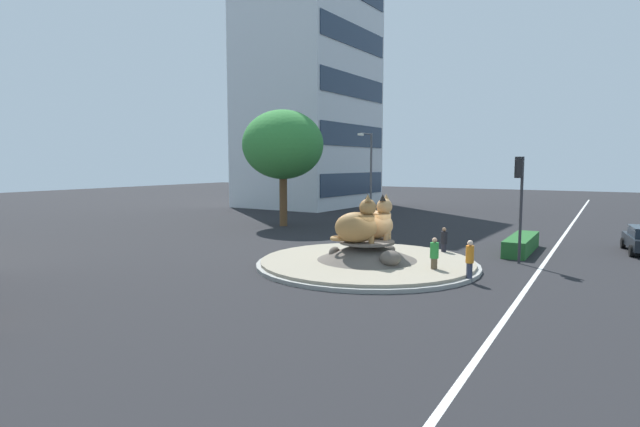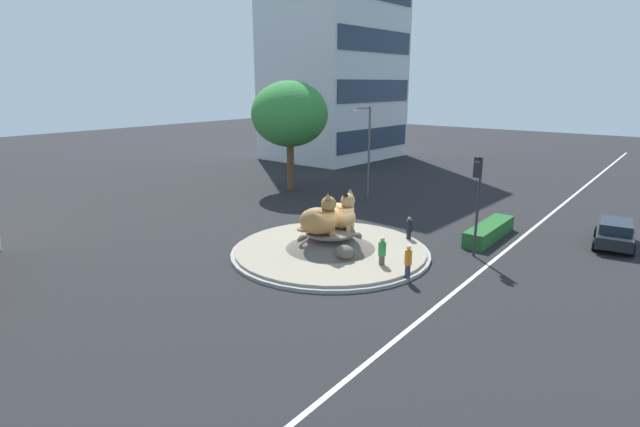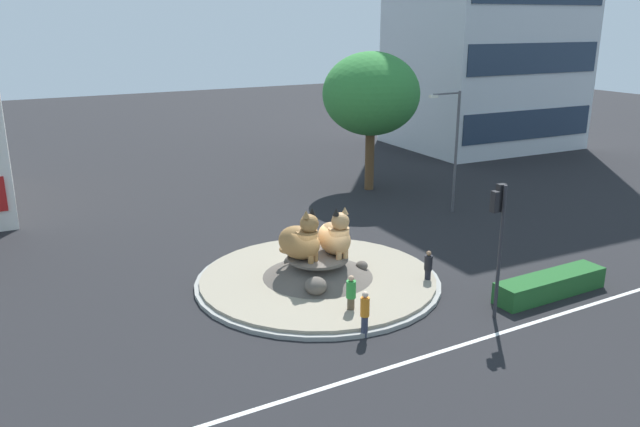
% 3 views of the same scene
% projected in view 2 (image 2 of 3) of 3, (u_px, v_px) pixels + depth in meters
% --- Properties ---
extents(ground_plane, '(160.00, 160.00, 0.00)m').
position_uv_depth(ground_plane, '(330.00, 253.00, 26.49)').
color(ground_plane, black).
extents(lane_centreline, '(112.00, 0.20, 0.01)m').
position_uv_depth(lane_centreline, '(461.00, 287.00, 22.08)').
color(lane_centreline, silver).
rests_on(lane_centreline, ground).
extents(roundabout_island, '(10.77, 10.77, 1.24)m').
position_uv_depth(roundabout_island, '(331.00, 246.00, 26.37)').
color(roundabout_island, gray).
rests_on(roundabout_island, ground).
extents(cat_statue_tabby, '(2.04, 2.65, 2.32)m').
position_uv_depth(cat_statue_tabby, '(320.00, 219.00, 25.44)').
color(cat_statue_tabby, '#9E703D').
rests_on(cat_statue_tabby, roundabout_island).
extents(cat_statue_calico, '(1.47, 2.29, 2.25)m').
position_uv_depth(cat_statue_calico, '(341.00, 214.00, 26.51)').
color(cat_statue_calico, tan).
rests_on(cat_statue_calico, roundabout_island).
extents(traffic_light_mast, '(0.75, 0.50, 5.32)m').
position_uv_depth(traffic_light_mast, '(477.00, 185.00, 25.06)').
color(traffic_light_mast, '#2D2D33').
rests_on(traffic_light_mast, ground).
extents(office_tower, '(15.28, 12.83, 32.48)m').
position_uv_depth(office_tower, '(335.00, 19.00, 56.90)').
color(office_tower, silver).
rests_on(office_tower, ground).
extents(clipped_hedge_strip, '(5.45, 1.20, 0.90)m').
position_uv_depth(clipped_hedge_strip, '(489.00, 231.00, 28.89)').
color(clipped_hedge_strip, '#235B28').
rests_on(clipped_hedge_strip, ground).
extents(broadleaf_tree_behind_island, '(6.43, 6.43, 9.21)m').
position_uv_depth(broadleaf_tree_behind_island, '(290.00, 114.00, 40.59)').
color(broadleaf_tree_behind_island, brown).
rests_on(broadleaf_tree_behind_island, ground).
extents(streetlight_arm, '(2.27, 0.25, 7.24)m').
position_uv_depth(streetlight_arm, '(367.00, 146.00, 37.87)').
color(streetlight_arm, '#4C4C51').
rests_on(streetlight_arm, ground).
extents(pedestrian_orange_shirt, '(0.34, 0.34, 1.80)m').
position_uv_depth(pedestrian_orange_shirt, '(408.00, 262.00, 22.47)').
color(pedestrian_orange_shirt, '#33384C').
rests_on(pedestrian_orange_shirt, ground).
extents(pedestrian_black_shirt, '(0.35, 0.35, 1.62)m').
position_uv_depth(pedestrian_black_shirt, '(409.00, 230.00, 27.79)').
color(pedestrian_black_shirt, black).
rests_on(pedestrian_black_shirt, ground).
extents(pedestrian_green_shirt, '(0.38, 0.38, 1.72)m').
position_uv_depth(pedestrian_green_shirt, '(382.00, 253.00, 23.81)').
color(pedestrian_green_shirt, brown).
rests_on(pedestrian_green_shirt, ground).
extents(sedan_on_far_lane, '(4.60, 2.45, 1.51)m').
position_uv_depth(sedan_on_far_lane, '(615.00, 233.00, 27.45)').
color(sedan_on_far_lane, black).
rests_on(sedan_on_far_lane, ground).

